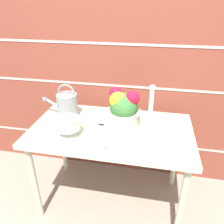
% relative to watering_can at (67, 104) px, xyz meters
% --- Properties ---
extents(ground_plane, '(12.00, 12.00, 0.00)m').
position_rel_watering_can_xyz_m(ground_plane, '(0.39, -0.13, -0.84)').
color(ground_plane, gray).
extents(brick_wall, '(3.60, 0.08, 2.20)m').
position_rel_watering_can_xyz_m(brick_wall, '(0.39, 0.34, 0.26)').
color(brick_wall, brown).
rests_on(brick_wall, ground_plane).
extents(patio_table, '(1.20, 0.68, 0.74)m').
position_rel_watering_can_xyz_m(patio_table, '(0.39, -0.13, -0.18)').
color(patio_table, beige).
rests_on(patio_table, ground_plane).
extents(watering_can, '(0.31, 0.17, 0.28)m').
position_rel_watering_can_xyz_m(watering_can, '(0.00, 0.00, 0.00)').
color(watering_can, gray).
rests_on(watering_can, patio_table).
extents(crystal_pedestal_bowl, '(0.17, 0.17, 0.13)m').
position_rel_watering_can_xyz_m(crystal_pedestal_bowl, '(0.12, -0.28, -0.01)').
color(crystal_pedestal_bowl, silver).
rests_on(crystal_pedestal_bowl, patio_table).
extents(flower_planter, '(0.26, 0.26, 0.29)m').
position_rel_watering_can_xyz_m(flower_planter, '(0.47, -0.05, 0.03)').
color(flower_planter, beige).
rests_on(flower_planter, patio_table).
extents(glass_decanter, '(0.10, 0.10, 0.38)m').
position_rel_watering_can_xyz_m(glass_decanter, '(0.67, -0.17, 0.02)').
color(glass_decanter, silver).
rests_on(glass_decanter, patio_table).
extents(figurine_vase, '(0.08, 0.08, 0.16)m').
position_rel_watering_can_xyz_m(figurine_vase, '(0.35, -0.24, -0.04)').
color(figurine_vase, white).
rests_on(figurine_vase, patio_table).
extents(wire_tray, '(0.26, 0.20, 0.04)m').
position_rel_watering_can_xyz_m(wire_tray, '(0.81, -0.05, -0.09)').
color(wire_tray, '#B7B7BC').
rests_on(wire_tray, patio_table).
extents(fallen_petal, '(0.01, 0.01, 0.01)m').
position_rel_watering_can_xyz_m(fallen_petal, '(0.40, -0.38, -0.10)').
color(fallen_petal, red).
rests_on(fallen_petal, patio_table).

